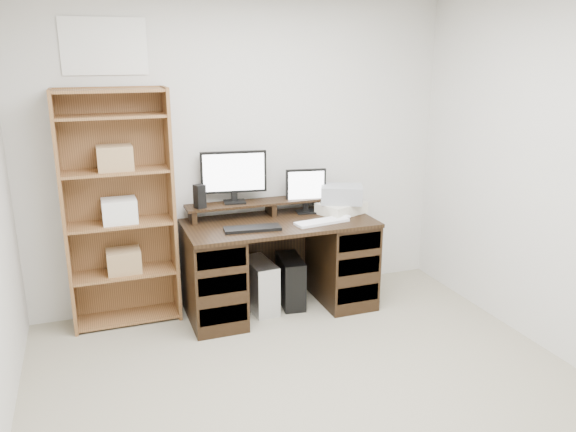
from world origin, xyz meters
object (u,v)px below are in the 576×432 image
tower_black (290,281)px  printer (341,208)px  desk (279,264)px  monitor_wide (234,174)px  bookshelf (119,208)px  monitor_small (306,189)px  tower_silver (260,285)px

tower_black → printer: bearing=6.7°
tower_black → desk: bearing=-150.9°
monitor_wide → printer: bearing=-5.3°
monitor_wide → desk: bearing=-31.9°
monitor_wide → bookshelf: bearing=-170.0°
monitor_small → tower_black: 0.78m
tower_black → bookshelf: bearing=179.8°
monitor_wide → tower_silver: bearing=-49.3°
desk → printer: (0.57, 0.04, 0.41)m
monitor_wide → monitor_small: bearing=0.4°
desk → tower_black: 0.22m
desk → tower_silver: 0.24m
desk → printer: 0.70m
printer → monitor_wide: bearing=146.0°
tower_black → monitor_wide: bearing=161.1°
desk → tower_silver: bearing=169.4°
desk → printer: printer is taller
desk → bookshelf: 1.32m
monitor_wide → tower_black: monitor_wide is taller
monitor_wide → bookshelf: bookshelf is taller
tower_silver → bookshelf: bookshelf is taller
printer → tower_silver: size_ratio=0.87×
monitor_small → tower_black: monitor_small is taller
monitor_small → printer: (0.27, -0.12, -0.15)m
printer → desk: bearing=163.7°
desk → monitor_wide: size_ratio=2.85×
printer → bookshelf: bearing=153.8°
desk → tower_black: (0.12, 0.05, -0.19)m
monitor_small → tower_silver: bearing=-153.7°
monitor_wide → tower_black: bearing=-18.0°
monitor_wide → monitor_small: size_ratio=1.43×
tower_silver → tower_black: (0.27, 0.02, -0.00)m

